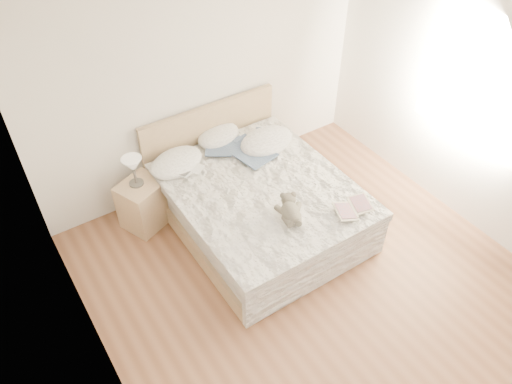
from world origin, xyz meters
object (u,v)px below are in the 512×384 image
Objects in this scene: childrens_book at (353,208)px; table_lamp at (133,166)px; bed at (257,202)px; nightstand at (144,204)px; teddy_bear at (290,217)px; photo_book at (187,171)px.

table_lamp is at bearing 155.17° from childrens_book.
bed is at bearing -34.21° from table_lamp.
table_lamp is at bearing 120.42° from nightstand.
teddy_bear is at bearing 179.28° from childrens_book.
table_lamp is 0.84× the size of childrens_book.
childrens_book is at bearing -57.79° from bed.
nightstand is at bearing 155.43° from childrens_book.
photo_book is 1.28m from teddy_bear.
bed reaches higher than photo_book.
photo_book is (0.51, -0.18, -0.17)m from table_lamp.
teddy_bear reaches higher than photo_book.
teddy_bear is at bearing -99.09° from photo_book.
bed is 6.44× the size of teddy_bear.
nightstand is at bearing 131.65° from photo_book.
teddy_bear is (-0.05, -0.64, 0.34)m from bed.
bed is at bearing -33.44° from nightstand.
photo_book is at bearing 134.82° from teddy_bear.
bed is 5.36× the size of childrens_book.
childrens_book is at bearing -83.92° from photo_book.
teddy_bear is (-0.60, 0.22, 0.02)m from childrens_book.
bed is 7.07× the size of photo_book.
bed is 1.24m from nightstand.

